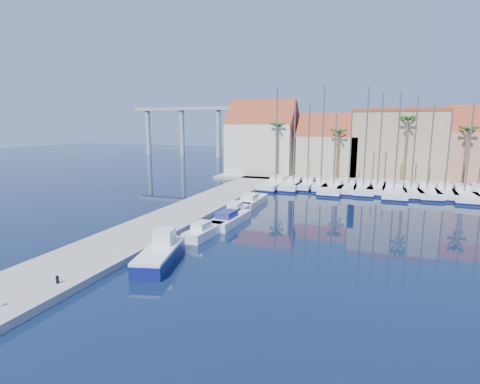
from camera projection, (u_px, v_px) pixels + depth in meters
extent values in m
plane|color=black|center=(201.00, 281.00, 23.42)|extent=(260.00, 260.00, 0.00)
cube|color=gray|center=(179.00, 216.00, 38.88)|extent=(6.00, 77.00, 0.50)
cube|color=gray|center=(375.00, 179.00, 64.36)|extent=(54.00, 16.00, 0.50)
cylinder|color=black|center=(57.00, 280.00, 21.79)|extent=(0.18, 0.18, 0.46)
cube|color=navy|center=(160.00, 258.00, 26.14)|extent=(3.45, 6.42, 0.92)
cube|color=white|center=(159.00, 250.00, 26.04)|extent=(3.45, 6.42, 0.20)
cube|color=white|center=(164.00, 237.00, 27.14)|extent=(1.68, 1.90, 1.12)
cube|color=white|center=(205.00, 232.00, 32.56)|extent=(1.99, 5.11, 0.80)
cube|color=white|center=(201.00, 225.00, 31.99)|extent=(1.25, 1.83, 0.60)
cube|color=white|center=(229.00, 220.00, 36.66)|extent=(2.40, 6.57, 0.80)
cube|color=navy|center=(227.00, 214.00, 35.95)|extent=(1.56, 2.33, 0.60)
cube|color=white|center=(237.00, 210.00, 40.53)|extent=(1.78, 5.38, 0.80)
cube|color=white|center=(235.00, 205.00, 39.91)|extent=(1.22, 1.89, 0.60)
cube|color=white|center=(252.00, 201.00, 45.29)|extent=(2.19, 6.70, 0.80)
cube|color=white|center=(250.00, 197.00, 44.54)|extent=(1.51, 2.35, 0.60)
cube|color=white|center=(277.00, 184.00, 57.56)|extent=(3.64, 10.78, 1.00)
cube|color=#0C113D|center=(277.00, 186.00, 57.61)|extent=(3.70, 10.85, 0.28)
cube|color=white|center=(279.00, 178.00, 58.36)|extent=(2.19, 3.33, 0.60)
cylinder|color=slate|center=(277.00, 136.00, 55.75)|extent=(0.20, 0.20, 13.81)
cube|color=white|center=(294.00, 185.00, 56.92)|extent=(2.68, 9.74, 1.00)
cube|color=#0C113D|center=(294.00, 187.00, 56.98)|extent=(2.74, 9.80, 0.28)
cube|color=white|center=(295.00, 179.00, 57.66)|extent=(1.81, 2.94, 0.60)
cylinder|color=slate|center=(294.00, 142.00, 55.29)|extent=(0.20, 0.20, 12.07)
cube|color=white|center=(308.00, 185.00, 56.94)|extent=(2.82, 8.64, 1.00)
cube|color=#0C113D|center=(308.00, 187.00, 57.00)|extent=(2.89, 8.70, 0.28)
cube|color=white|center=(309.00, 179.00, 57.56)|extent=(1.73, 2.66, 0.60)
cylinder|color=slate|center=(309.00, 144.00, 55.45)|extent=(0.20, 0.20, 11.28)
cube|color=white|center=(321.00, 186.00, 56.05)|extent=(2.89, 8.57, 1.00)
cube|color=#0C113D|center=(321.00, 188.00, 56.11)|extent=(2.95, 8.63, 0.28)
cube|color=white|center=(321.00, 180.00, 56.70)|extent=(1.74, 2.64, 0.60)
cylinder|color=slate|center=(323.00, 135.00, 54.29)|extent=(0.20, 0.20, 13.98)
cube|color=white|center=(334.00, 187.00, 54.44)|extent=(3.37, 11.49, 1.00)
cube|color=#0C113D|center=(334.00, 190.00, 54.50)|extent=(3.44, 11.55, 0.28)
cube|color=white|center=(335.00, 181.00, 55.34)|extent=(2.20, 3.49, 0.60)
cylinder|color=slate|center=(335.00, 150.00, 52.93)|extent=(0.20, 0.20, 10.01)
cube|color=white|center=(349.00, 187.00, 54.48)|extent=(2.70, 9.67, 1.00)
cube|color=#0C113D|center=(348.00, 190.00, 54.54)|extent=(2.77, 9.73, 0.28)
cube|color=white|center=(350.00, 181.00, 55.22)|extent=(1.81, 2.92, 0.60)
cylinder|color=slate|center=(350.00, 148.00, 53.01)|extent=(0.20, 0.20, 10.39)
cube|color=white|center=(363.00, 188.00, 53.62)|extent=(3.01, 10.05, 1.00)
cube|color=#0C113D|center=(363.00, 191.00, 53.68)|extent=(3.07, 10.11, 0.28)
cube|color=white|center=(363.00, 182.00, 54.41)|extent=(1.94, 3.06, 0.60)
cylinder|color=slate|center=(366.00, 137.00, 51.83)|extent=(0.20, 0.20, 13.63)
cube|color=white|center=(377.00, 189.00, 53.58)|extent=(2.99, 8.86, 1.00)
cube|color=#0C113D|center=(377.00, 191.00, 53.64)|extent=(3.06, 8.93, 0.28)
cube|color=white|center=(378.00, 182.00, 54.22)|extent=(1.80, 2.74, 0.60)
cylinder|color=slate|center=(380.00, 140.00, 51.94)|extent=(0.20, 0.20, 12.86)
cube|color=white|center=(394.00, 191.00, 51.82)|extent=(3.28, 11.89, 1.00)
cube|color=#0C113D|center=(394.00, 193.00, 51.87)|extent=(3.34, 11.95, 0.28)
cube|color=white|center=(394.00, 184.00, 52.76)|extent=(2.22, 3.59, 0.60)
cylinder|color=slate|center=(398.00, 141.00, 50.02)|extent=(0.20, 0.20, 12.81)
cube|color=white|center=(410.00, 191.00, 51.59)|extent=(2.98, 9.24, 1.00)
cube|color=#0C113D|center=(410.00, 193.00, 51.65)|extent=(3.04, 9.31, 0.28)
cube|color=white|center=(410.00, 184.00, 52.31)|extent=(1.84, 2.84, 0.60)
cylinder|color=slate|center=(415.00, 143.00, 49.98)|extent=(0.20, 0.20, 12.10)
cube|color=white|center=(426.00, 192.00, 51.10)|extent=(3.14, 10.50, 1.00)
cube|color=#0C113D|center=(426.00, 194.00, 51.16)|extent=(3.21, 10.56, 0.28)
cube|color=white|center=(425.00, 185.00, 51.93)|extent=(2.02, 3.20, 0.60)
cylinder|color=slate|center=(431.00, 146.00, 49.50)|extent=(0.20, 0.20, 11.38)
cube|color=white|center=(444.00, 192.00, 50.68)|extent=(2.84, 9.63, 1.00)
cube|color=#0C113D|center=(444.00, 195.00, 50.74)|extent=(2.91, 9.70, 0.28)
cube|color=white|center=(444.00, 185.00, 51.40)|extent=(1.84, 2.93, 0.60)
cylinder|color=slate|center=(449.00, 151.00, 49.23)|extent=(0.20, 0.20, 10.20)
cube|color=white|center=(464.00, 194.00, 49.22)|extent=(3.68, 11.30, 1.00)
cube|color=#0C113D|center=(463.00, 197.00, 49.28)|extent=(3.74, 11.36, 0.28)
cube|color=white|center=(463.00, 187.00, 50.08)|extent=(2.26, 3.47, 0.60)
cylinder|color=slate|center=(469.00, 148.00, 47.63)|extent=(0.20, 0.20, 11.12)
cube|color=white|center=(479.00, 188.00, 49.64)|extent=(2.28, 3.53, 0.60)
cube|color=beige|center=(263.00, 149.00, 69.32)|extent=(12.00, 9.00, 9.00)
cube|color=maroon|center=(263.00, 124.00, 68.50)|extent=(12.30, 9.00, 9.00)
cube|color=#BFAF87|center=(328.00, 156.00, 65.45)|extent=(10.00, 8.00, 7.00)
cube|color=maroon|center=(329.00, 136.00, 64.82)|extent=(10.30, 8.00, 8.00)
cube|color=tan|center=(397.00, 146.00, 62.31)|extent=(14.00, 10.00, 11.00)
cube|color=maroon|center=(399.00, 111.00, 61.27)|extent=(14.20, 10.20, 0.50)
cube|color=#B2775A|center=(480.00, 158.00, 57.62)|extent=(10.00, 8.00, 8.00)
cylinder|color=brown|center=(277.00, 152.00, 63.35)|extent=(0.36, 0.36, 9.00)
sphere|color=#255418|center=(277.00, 125.00, 62.56)|extent=(2.60, 2.60, 2.60)
cylinder|color=brown|center=(337.00, 156.00, 60.07)|extent=(0.36, 0.36, 8.00)
sphere|color=#255418|center=(338.00, 132.00, 59.37)|extent=(2.60, 2.60, 2.60)
cylinder|color=brown|center=(406.00, 152.00, 56.52)|extent=(0.36, 0.36, 10.00)
sphere|color=#255418|center=(408.00, 119.00, 55.64)|extent=(2.60, 2.60, 2.60)
cylinder|color=brown|center=(465.00, 158.00, 53.96)|extent=(0.36, 0.36, 8.50)
sphere|color=#255418|center=(469.00, 129.00, 53.22)|extent=(2.60, 2.60, 2.60)
cube|color=#9E9E99|center=(206.00, 108.00, 109.46)|extent=(48.00, 2.20, 0.90)
cylinder|color=#9E9E99|center=(148.00, 132.00, 117.46)|extent=(1.40, 1.40, 14.00)
cylinder|color=#9E9E99|center=(182.00, 132.00, 113.42)|extent=(1.40, 1.40, 14.00)
cylinder|color=#9E9E99|center=(218.00, 133.00, 109.38)|extent=(1.40, 1.40, 14.00)
cylinder|color=#9E9E99|center=(257.00, 133.00, 105.34)|extent=(1.40, 1.40, 14.00)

